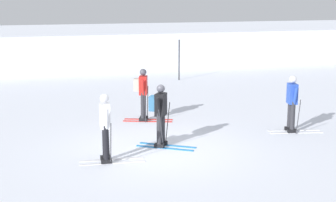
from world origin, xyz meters
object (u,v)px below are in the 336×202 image
(skier_black, at_px, (160,112))
(skier_red, at_px, (143,92))
(trail_marker_pole, at_px, (179,60))
(skier_blue, at_px, (292,102))
(skier_white, at_px, (106,126))

(skier_black, bearing_deg, skier_red, 85.03)
(trail_marker_pole, bearing_deg, skier_red, -116.29)
(skier_blue, height_order, skier_black, same)
(skier_red, bearing_deg, skier_black, -94.97)
(skier_red, bearing_deg, trail_marker_pole, 63.71)
(skier_blue, bearing_deg, skier_red, 145.86)
(skier_blue, bearing_deg, skier_black, -175.76)
(skier_white, relative_size, skier_red, 1.00)
(skier_blue, bearing_deg, skier_white, -168.48)
(skier_white, distance_m, skier_black, 1.84)
(skier_white, xyz_separation_m, skier_red, (1.88, 3.83, 0.04))
(skier_white, relative_size, skier_black, 1.00)
(skier_blue, distance_m, skier_black, 4.18)
(skier_black, bearing_deg, trail_marker_pole, 69.32)
(skier_white, height_order, skier_blue, same)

